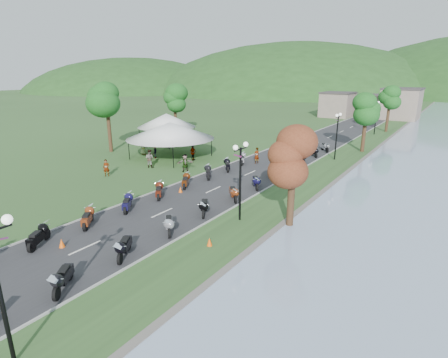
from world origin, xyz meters
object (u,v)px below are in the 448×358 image
Objects in this scene: vendor_tent_main at (171,140)px; pedestrian_b at (150,167)px; streetlamp_near at (1,297)px; pedestrian_c at (155,158)px; pedestrian_a at (107,176)px.

pedestrian_b is (1.09, -4.40, -2.00)m from vendor_tent_main.
pedestrian_b is (-14.49, 20.37, -2.50)m from streetlamp_near.
pedestrian_b is at bearing -76.06° from vendor_tent_main.
pedestrian_c is (-16.97, 23.58, -2.50)m from streetlamp_near.
vendor_tent_main is at bearing 47.59° from pedestrian_a.
pedestrian_b is at bearing 34.69° from pedestrian_a.
streetlamp_near is 29.26m from vendor_tent_main.
pedestrian_c is at bearing 125.75° from streetlamp_near.
vendor_tent_main reaches higher than pedestrian_c.
pedestrian_a is at bearing 64.32° from pedestrian_b.
vendor_tent_main is (-15.58, 24.77, -0.50)m from streetlamp_near.
pedestrian_a is 1.01× the size of pedestrian_c.
pedestrian_b is 4.06m from pedestrian_c.
pedestrian_a is at bearing -24.30° from pedestrian_c.
vendor_tent_main is 2.71m from pedestrian_c.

